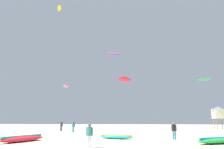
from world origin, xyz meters
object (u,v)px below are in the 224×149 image
(kite_aloft_1, at_px, (114,54))
(kite_aloft_2, at_px, (59,8))
(lifeguard_tower, at_px, (219,112))
(kite_grounded_far, at_px, (220,140))
(person_midground, at_px, (73,126))
(person_left, at_px, (61,125))
(kite_aloft_0, at_px, (66,86))
(kite_aloft_4, at_px, (125,79))
(person_foreground, at_px, (89,133))
(kite_grounded_near, at_px, (22,139))
(kite_aloft_5, at_px, (204,80))
(person_right, at_px, (174,129))
(kite_grounded_mid, at_px, (116,137))

(kite_aloft_1, relative_size, kite_aloft_2, 0.93)
(lifeguard_tower, bearing_deg, kite_grounded_far, -111.34)
(person_midground, relative_size, kite_aloft_2, 0.45)
(person_left, height_order, kite_grounded_far, person_left)
(person_midground, distance_m, person_left, 4.33)
(kite_aloft_0, xyz_separation_m, kite_aloft_4, (13.53, -3.56, 0.85))
(person_foreground, bearing_deg, kite_aloft_0, -140.63)
(person_left, distance_m, kite_grounded_near, 16.33)
(kite_grounded_far, xyz_separation_m, kite_aloft_4, (-7.78, 27.71, 9.71))
(kite_grounded_near, xyz_separation_m, kite_grounded_far, (16.61, -0.43, -0.01))
(kite_grounded_far, relative_size, kite_aloft_1, 1.45)
(person_midground, bearing_deg, kite_grounded_far, -119.46)
(kite_grounded_near, height_order, kite_aloft_1, kite_aloft_1)
(kite_grounded_far, bearing_deg, kite_aloft_2, 127.79)
(kite_aloft_4, height_order, kite_aloft_5, kite_aloft_5)
(lifeguard_tower, bearing_deg, person_left, -163.03)
(kite_aloft_5, bearing_deg, lifeguard_tower, -94.82)
(kite_aloft_0, relative_size, kite_aloft_1, 1.43)
(person_right, xyz_separation_m, kite_grounded_far, (2.93, -3.36, -0.70))
(person_right, height_order, kite_aloft_1, kite_aloft_1)
(person_foreground, distance_m, kite_aloft_5, 43.48)
(kite_grounded_near, relative_size, kite_aloft_5, 1.56)
(kite_aloft_0, bearing_deg, kite_grounded_mid, -65.22)
(kite_grounded_near, distance_m, kite_aloft_2, 41.09)
(kite_grounded_far, distance_m, kite_aloft_0, 38.86)
(kite_aloft_2, bearing_deg, kite_aloft_4, -8.82)
(kite_grounded_mid, relative_size, kite_aloft_2, 1.03)
(kite_aloft_4, bearing_deg, kite_grounded_near, -107.92)
(kite_grounded_near, bearing_deg, kite_grounded_far, -1.48)
(person_foreground, bearing_deg, person_midground, -141.76)
(kite_grounded_far, bearing_deg, person_foreground, -163.24)
(person_right, distance_m, kite_grounded_far, 4.51)
(person_foreground, height_order, person_midground, person_foreground)
(person_foreground, distance_m, kite_grounded_mid, 6.86)
(kite_aloft_0, distance_m, kite_aloft_4, 14.01)
(kite_grounded_far, height_order, kite_aloft_0, kite_aloft_0)
(kite_aloft_1, height_order, kite_aloft_4, kite_aloft_1)
(person_foreground, height_order, kite_grounded_far, person_foreground)
(kite_grounded_near, bearing_deg, person_left, 94.26)
(person_foreground, xyz_separation_m, kite_aloft_0, (-11.18, 34.32, 8.16))
(kite_grounded_far, distance_m, lifeguard_tower, 27.13)
(person_left, distance_m, kite_aloft_1, 18.93)
(person_left, relative_size, kite_grounded_far, 0.34)
(lifeguard_tower, xyz_separation_m, kite_aloft_5, (0.74, 8.77, 7.69))
(kite_grounded_mid, relative_size, kite_aloft_0, 0.78)
(kite_grounded_mid, distance_m, kite_aloft_4, 26.04)
(kite_grounded_far, distance_m, kite_aloft_4, 30.37)
(person_left, xyz_separation_m, kite_aloft_2, (-5.54, 13.43, 26.94))
(person_midground, relative_size, person_left, 0.98)
(person_foreground, height_order, kite_aloft_0, kite_aloft_0)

